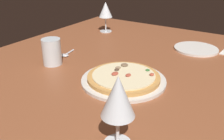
% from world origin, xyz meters
% --- Properties ---
extents(dining_table, '(1.50, 1.10, 0.04)m').
position_xyz_m(dining_table, '(0.00, 0.00, 0.02)').
color(dining_table, brown).
rests_on(dining_table, ground).
extents(pizza_main, '(0.28, 0.28, 0.03)m').
position_xyz_m(pizza_main, '(0.00, -0.09, 0.05)').
color(pizza_main, silver).
rests_on(pizza_main, dining_table).
extents(wine_glass_far, '(0.07, 0.07, 0.16)m').
position_xyz_m(wine_glass_far, '(0.47, 0.29, 0.15)').
color(wine_glass_far, silver).
rests_on(wine_glass_far, dining_table).
extents(wine_glass_near, '(0.07, 0.07, 0.17)m').
position_xyz_m(wine_glass_near, '(-0.27, -0.24, 0.16)').
color(wine_glass_near, silver).
rests_on(wine_glass_near, dining_table).
extents(water_glass, '(0.07, 0.07, 0.10)m').
position_xyz_m(water_glass, '(-0.02, 0.21, 0.09)').
color(water_glass, silver).
rests_on(water_glass, dining_table).
extents(side_plate, '(0.19, 0.19, 0.01)m').
position_xyz_m(side_plate, '(0.44, -0.21, 0.04)').
color(side_plate, silver).
rests_on(side_plate, dining_table).
extents(spoon, '(0.09, 0.04, 0.01)m').
position_xyz_m(spoon, '(0.08, 0.23, 0.04)').
color(spoon, silver).
rests_on(spoon, dining_table).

